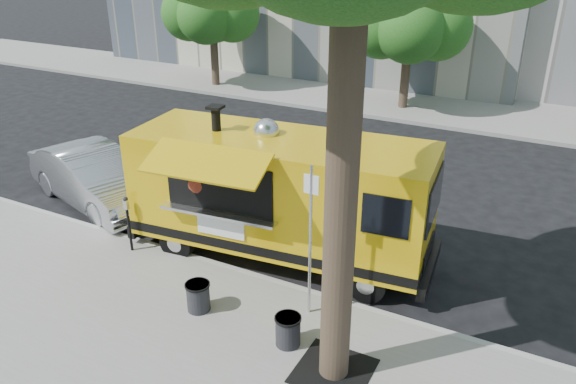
# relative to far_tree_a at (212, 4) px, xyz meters

# --- Properties ---
(ground) EXTENTS (120.00, 120.00, 0.00)m
(ground) POSITION_rel_far_tree_a_xyz_m (10.00, -12.30, -3.78)
(ground) COLOR black
(ground) RESTS_ON ground
(sidewalk) EXTENTS (60.00, 6.00, 0.15)m
(sidewalk) POSITION_rel_far_tree_a_xyz_m (10.00, -16.30, -3.70)
(sidewalk) COLOR gray
(sidewalk) RESTS_ON ground
(curb) EXTENTS (60.00, 0.14, 0.16)m
(curb) POSITION_rel_far_tree_a_xyz_m (10.00, -13.23, -3.70)
(curb) COLOR #999993
(curb) RESTS_ON ground
(far_sidewalk) EXTENTS (60.00, 5.00, 0.15)m
(far_sidewalk) POSITION_rel_far_tree_a_xyz_m (10.00, 1.20, -3.70)
(far_sidewalk) COLOR gray
(far_sidewalk) RESTS_ON ground
(tree_well) EXTENTS (1.20, 1.20, 0.02)m
(tree_well) POSITION_rel_far_tree_a_xyz_m (12.60, -15.10, -3.62)
(tree_well) COLOR black
(tree_well) RESTS_ON sidewalk
(far_tree_a) EXTENTS (3.42, 3.42, 5.36)m
(far_tree_a) POSITION_rel_far_tree_a_xyz_m (0.00, 0.00, 0.00)
(far_tree_a) COLOR #33261C
(far_tree_a) RESTS_ON far_sidewalk
(far_tree_b) EXTENTS (3.60, 3.60, 5.50)m
(far_tree_b) POSITION_rel_far_tree_a_xyz_m (9.00, 0.40, 0.06)
(far_tree_b) COLOR #33261C
(far_tree_b) RESTS_ON far_sidewalk
(sign_post) EXTENTS (0.28, 0.06, 3.00)m
(sign_post) POSITION_rel_far_tree_a_xyz_m (11.55, -13.85, -1.93)
(sign_post) COLOR silver
(sign_post) RESTS_ON sidewalk
(parking_meter) EXTENTS (0.11, 0.11, 1.33)m
(parking_meter) POSITION_rel_far_tree_a_xyz_m (7.00, -13.65, -2.79)
(parking_meter) COLOR black
(parking_meter) RESTS_ON sidewalk
(food_truck) EXTENTS (6.95, 3.64, 3.34)m
(food_truck) POSITION_rel_far_tree_a_xyz_m (9.97, -12.13, -2.20)
(food_truck) COLOR gold
(food_truck) RESTS_ON ground
(sedan) EXTENTS (4.91, 2.89, 1.53)m
(sedan) POSITION_rel_far_tree_a_xyz_m (4.28, -11.97, -3.01)
(sedan) COLOR #A5A6AC
(sedan) RESTS_ON ground
(trash_bin_left) EXTENTS (0.48, 0.48, 0.57)m
(trash_bin_left) POSITION_rel_far_tree_a_xyz_m (9.65, -14.75, -3.32)
(trash_bin_left) COLOR #232326
(trash_bin_left) RESTS_ON sidewalk
(trash_bin_right) EXTENTS (0.47, 0.47, 0.57)m
(trash_bin_right) POSITION_rel_far_tree_a_xyz_m (11.62, -14.85, -3.32)
(trash_bin_right) COLOR black
(trash_bin_right) RESTS_ON sidewalk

